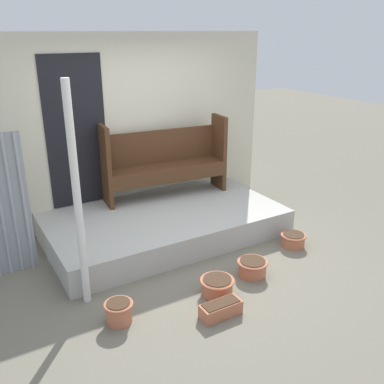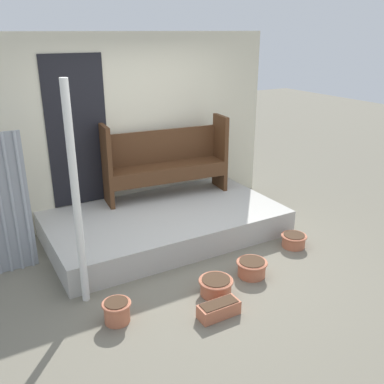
% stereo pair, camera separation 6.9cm
% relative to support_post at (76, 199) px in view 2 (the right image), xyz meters
% --- Properties ---
extents(ground_plane, '(24.00, 24.00, 0.00)m').
position_rel_support_post_xyz_m(ground_plane, '(1.36, 0.08, -1.12)').
color(ground_plane, '#706B5B').
extents(porch_slab, '(3.07, 1.72, 0.33)m').
position_rel_support_post_xyz_m(porch_slab, '(1.38, 0.94, -0.95)').
color(porch_slab, '#B2AFA8').
rests_on(porch_slab, ground_plane).
extents(house_wall, '(4.27, 0.08, 2.60)m').
position_rel_support_post_xyz_m(house_wall, '(1.34, 1.83, 0.18)').
color(house_wall, beige).
rests_on(house_wall, ground_plane).
extents(support_post, '(0.08, 0.08, 2.24)m').
position_rel_support_post_xyz_m(support_post, '(0.00, 0.00, 0.00)').
color(support_post, white).
rests_on(support_post, ground_plane).
extents(bench, '(1.82, 0.57, 1.11)m').
position_rel_support_post_xyz_m(bench, '(1.69, 1.51, -0.23)').
color(bench, '#4C2D19').
rests_on(bench, porch_slab).
extents(flower_pot_left, '(0.28, 0.28, 0.22)m').
position_rel_support_post_xyz_m(flower_pot_left, '(0.15, -0.50, -1.00)').
color(flower_pot_left, '#B76647').
rests_on(flower_pot_left, ground_plane).
extents(flower_pot_middle, '(0.37, 0.37, 0.18)m').
position_rel_support_post_xyz_m(flower_pot_middle, '(1.22, -0.58, -1.02)').
color(flower_pot_middle, '#B76647').
rests_on(flower_pot_middle, ground_plane).
extents(flower_pot_right, '(0.36, 0.36, 0.19)m').
position_rel_support_post_xyz_m(flower_pot_right, '(1.77, -0.48, -1.01)').
color(flower_pot_right, '#B76647').
rests_on(flower_pot_right, ground_plane).
extents(flower_pot_far_right, '(0.33, 0.33, 0.17)m').
position_rel_support_post_xyz_m(flower_pot_far_right, '(2.66, -0.19, -1.02)').
color(flower_pot_far_right, '#B76647').
rests_on(flower_pot_far_right, ground_plane).
extents(planter_box_rect, '(0.42, 0.17, 0.15)m').
position_rel_support_post_xyz_m(planter_box_rect, '(1.04, -0.91, -1.04)').
color(planter_box_rect, '#B76647').
rests_on(planter_box_rect, ground_plane).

